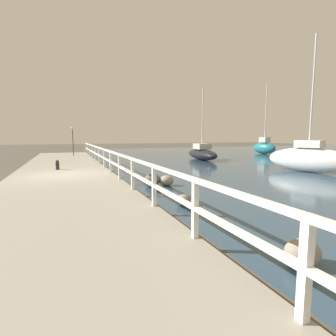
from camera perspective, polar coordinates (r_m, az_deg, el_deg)
The scene contains 12 objects.
ground_plane at distance 13.48m, azimuth -21.80°, elevation -2.41°, with size 120.00×120.00×0.00m, color #4C473D.
dock_walkway at distance 13.46m, azimuth -21.83°, elevation -1.88°, with size 4.70×36.00×0.25m.
railing at distance 13.53m, azimuth -12.42°, elevation 2.17°, with size 0.10×32.50×1.09m.
boulder_water_edge at distance 4.91m, azimuth 27.25°, elevation -16.07°, with size 0.58×0.52×0.44m.
boulder_far_strip at distance 7.93m, azimuth 3.46°, elevation -6.96°, with size 0.45×0.41×0.34m.
boulder_near_dock at distance 11.00m, azimuth -0.30°, elevation -2.75°, with size 0.59×0.53×0.44m.
boulder_upstream at distance 11.02m, azimuth -3.38°, elevation -2.56°, with size 0.68×0.61×0.51m.
mooring_bollard at distance 15.54m, azimuth -22.94°, elevation 0.65°, with size 0.18×0.18×0.53m.
dock_lamp at distance 26.32m, azimuth -20.06°, elevation 6.94°, with size 0.26×0.26×2.70m.
sailboat_white at distance 17.23m, azimuth 28.24°, elevation 1.84°, with size 2.76×4.87×7.68m.
sailboat_black at distance 23.37m, azimuth 7.40°, elevation 3.18°, with size 2.28×5.66×6.16m.
sailboat_teal at distance 32.72m, azimuth 20.22°, elevation 4.29°, with size 1.71×3.16×7.82m.
Camera 1 is at (0.13, -13.32, 2.08)m, focal length 28.00 mm.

